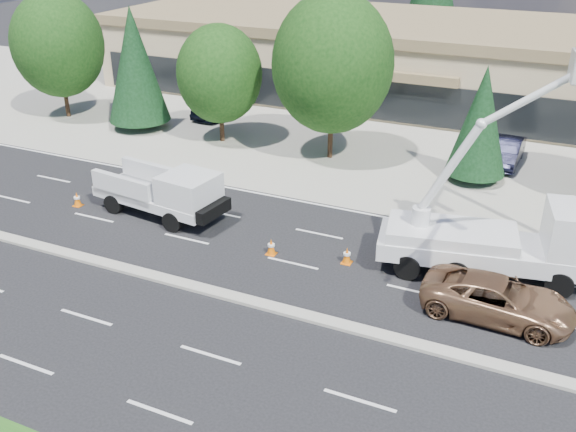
% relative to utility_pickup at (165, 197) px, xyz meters
% --- Properties ---
extents(ground, '(140.00, 140.00, 0.00)m').
position_rel_utility_pickup_xyz_m(ground, '(7.08, -4.75, -0.96)').
color(ground, black).
rests_on(ground, ground).
extents(concrete_apron, '(140.00, 22.00, 0.01)m').
position_rel_utility_pickup_xyz_m(concrete_apron, '(7.08, 15.25, -0.96)').
color(concrete_apron, '#9B998D').
rests_on(concrete_apron, ground).
extents(road_median, '(120.00, 0.55, 0.12)m').
position_rel_utility_pickup_xyz_m(road_median, '(7.08, -4.75, -0.90)').
color(road_median, '#9B998D').
rests_on(road_median, ground).
extents(strip_mall, '(50.40, 15.40, 5.50)m').
position_rel_utility_pickup_xyz_m(strip_mall, '(7.08, 25.22, 1.87)').
color(strip_mall, tan).
rests_on(strip_mall, ground).
extents(tree_front_a, '(5.89, 5.89, 8.18)m').
position_rel_utility_pickup_xyz_m(tree_front_a, '(-14.92, 10.25, 3.82)').
color(tree_front_a, '#332114').
rests_on(tree_front_a, ground).
extents(tree_front_b, '(3.85, 3.85, 7.59)m').
position_rel_utility_pickup_xyz_m(tree_front_b, '(-8.92, 10.25, 3.11)').
color(tree_front_b, '#332114').
rests_on(tree_front_b, ground).
extents(tree_front_c, '(5.01, 5.01, 6.95)m').
position_rel_utility_pickup_xyz_m(tree_front_c, '(-2.92, 10.25, 3.10)').
color(tree_front_c, '#332114').
rests_on(tree_front_c, ground).
extents(tree_front_d, '(6.54, 6.54, 9.07)m').
position_rel_utility_pickup_xyz_m(tree_front_d, '(4.08, 10.25, 4.35)').
color(tree_front_d, '#332114').
rests_on(tree_front_d, ground).
extents(tree_front_e, '(3.04, 3.04, 5.99)m').
position_rel_utility_pickup_xyz_m(tree_front_e, '(12.08, 10.25, 2.25)').
color(tree_front_e, '#332114').
rests_on(tree_front_e, ground).
extents(tree_back_a, '(4.02, 4.02, 7.93)m').
position_rel_utility_pickup_xyz_m(tree_back_a, '(-10.92, 37.25, 3.29)').
color(tree_back_a, '#332114').
rests_on(tree_back_a, ground).
extents(utility_pickup, '(6.32, 2.97, 2.33)m').
position_rel_utility_pickup_xyz_m(utility_pickup, '(0.00, 0.00, 0.00)').
color(utility_pickup, silver).
rests_on(utility_pickup, ground).
extents(bucket_truck, '(8.41, 3.95, 9.54)m').
position_rel_utility_pickup_xyz_m(bucket_truck, '(14.85, 1.01, 1.07)').
color(bucket_truck, silver).
rests_on(bucket_truck, ground).
extents(traffic_cone_a, '(0.40, 0.40, 0.70)m').
position_rel_utility_pickup_xyz_m(traffic_cone_a, '(-4.48, -0.83, -0.62)').
color(traffic_cone_a, orange).
rests_on(traffic_cone_a, ground).
extents(traffic_cone_b, '(0.40, 0.40, 0.70)m').
position_rel_utility_pickup_xyz_m(traffic_cone_b, '(5.96, -1.23, -0.62)').
color(traffic_cone_b, orange).
rests_on(traffic_cone_b, ground).
extents(traffic_cone_c, '(0.40, 0.40, 0.70)m').
position_rel_utility_pickup_xyz_m(traffic_cone_c, '(9.03, -0.63, -0.62)').
color(traffic_cone_c, orange).
rests_on(traffic_cone_c, ground).
extents(traffic_cone_d, '(0.40, 0.40, 0.70)m').
position_rel_utility_pickup_xyz_m(traffic_cone_d, '(14.16, -0.88, -0.62)').
color(traffic_cone_d, orange).
rests_on(traffic_cone_d, ground).
extents(minivan, '(5.23, 2.54, 1.43)m').
position_rel_utility_pickup_xyz_m(minivan, '(14.99, -1.95, -0.25)').
color(minivan, '#8B6243').
rests_on(minivan, ground).
extents(parked_car_west, '(2.19, 4.92, 1.64)m').
position_rel_utility_pickup_xyz_m(parked_car_west, '(-5.69, 14.62, -0.14)').
color(parked_car_west, black).
rests_on(parked_car_west, ground).
extents(parked_car_east, '(1.64, 4.34, 1.42)m').
position_rel_utility_pickup_xyz_m(parked_car_east, '(13.25, 13.33, -0.25)').
color(parked_car_east, black).
rests_on(parked_car_east, ground).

